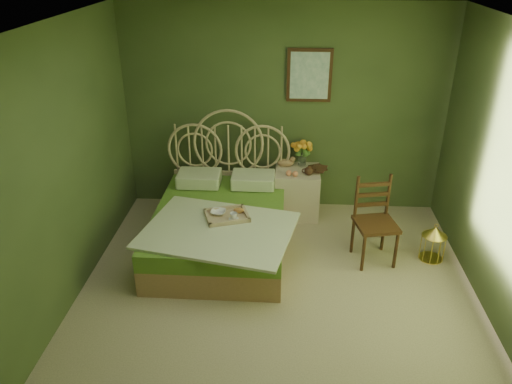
# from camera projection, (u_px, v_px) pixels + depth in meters

# --- Properties ---
(floor) EXTENTS (4.50, 4.50, 0.00)m
(floor) POSITION_uv_depth(u_px,v_px,m) (276.00, 312.00, 4.78)
(floor) COLOR #C4B28E
(floor) RESTS_ON ground
(ceiling) EXTENTS (4.50, 4.50, 0.00)m
(ceiling) POSITION_uv_depth(u_px,v_px,m) (283.00, 31.00, 3.62)
(ceiling) COLOR silver
(ceiling) RESTS_ON wall_back
(wall_back) EXTENTS (4.00, 0.00, 4.00)m
(wall_back) POSITION_uv_depth(u_px,v_px,m) (284.00, 111.00, 6.21)
(wall_back) COLOR #4F6033
(wall_back) RESTS_ON floor
(wall_left) EXTENTS (0.00, 4.50, 4.50)m
(wall_left) POSITION_uv_depth(u_px,v_px,m) (49.00, 184.00, 4.32)
(wall_left) COLOR #4F6033
(wall_left) RESTS_ON floor
(wall_art) EXTENTS (0.54, 0.04, 0.64)m
(wall_art) POSITION_uv_depth(u_px,v_px,m) (309.00, 75.00, 5.97)
(wall_art) COLOR #371D0F
(wall_art) RESTS_ON wall_back
(bed) EXTENTS (1.71, 2.17, 1.34)m
(bed) POSITION_uv_depth(u_px,v_px,m) (221.00, 223.00, 5.72)
(bed) COLOR tan
(bed) RESTS_ON floor
(nightstand) EXTENTS (0.56, 0.56, 1.04)m
(nightstand) POSITION_uv_depth(u_px,v_px,m) (297.00, 187.00, 6.38)
(nightstand) COLOR beige
(nightstand) RESTS_ON floor
(chair) EXTENTS (0.50, 0.50, 0.96)m
(chair) POSITION_uv_depth(u_px,v_px,m) (376.00, 215.00, 5.41)
(chair) COLOR #371D0F
(chair) RESTS_ON floor
(birdcage) EXTENTS (0.26, 0.26, 0.40)m
(birdcage) POSITION_uv_depth(u_px,v_px,m) (433.00, 243.00, 5.51)
(birdcage) COLOR gold
(birdcage) RESTS_ON floor
(book_lower) EXTENTS (0.25, 0.28, 0.02)m
(book_lower) POSITION_uv_depth(u_px,v_px,m) (312.00, 169.00, 6.27)
(book_lower) COLOR #381E0F
(book_lower) RESTS_ON nightstand
(book_upper) EXTENTS (0.24, 0.28, 0.02)m
(book_upper) POSITION_uv_depth(u_px,v_px,m) (312.00, 168.00, 6.26)
(book_upper) COLOR #472819
(book_upper) RESTS_ON nightstand
(cereal_bowl) EXTENTS (0.18, 0.18, 0.04)m
(cereal_bowl) POSITION_uv_depth(u_px,v_px,m) (218.00, 212.00, 5.44)
(cereal_bowl) COLOR white
(cereal_bowl) RESTS_ON bed
(coffee_cup) EXTENTS (0.09, 0.09, 0.08)m
(coffee_cup) POSITION_uv_depth(u_px,v_px,m) (234.00, 216.00, 5.32)
(coffee_cup) COLOR white
(coffee_cup) RESTS_ON bed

